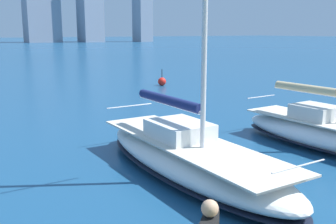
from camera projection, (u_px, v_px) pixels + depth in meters
name	position (u px, v px, depth m)	size (l,w,h in m)	color
sailboat_tan	(323.00, 131.00, 15.70)	(2.56, 7.68, 10.32)	silver
sailboat_navy	(188.00, 155.00, 12.76)	(2.73, 9.51, 10.12)	white
channel_buoy	(162.00, 81.00, 33.61)	(0.70, 0.70, 1.40)	red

